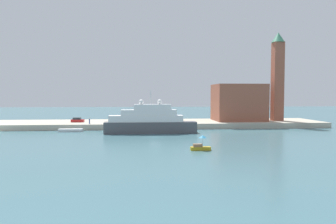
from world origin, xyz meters
TOP-DOWN VIEW (x-y plane):
  - ground at (0.00, 0.00)m, footprint 400.00×400.00m
  - quay_dock at (0.00, 26.11)m, footprint 110.00×20.22m
  - large_yacht at (-1.16, 7.61)m, footprint 24.38×3.91m
  - small_motorboat at (7.47, -19.45)m, footprint 3.69×1.46m
  - work_barge at (-22.75, 12.74)m, footprint 6.47×1.79m
  - harbor_building at (29.02, 26.77)m, footprint 16.08×12.68m
  - bell_tower at (41.79, 25.56)m, footprint 4.29×4.29m
  - parked_car at (-23.27, 24.88)m, footprint 3.96×1.78m
  - person_figure at (-18.57, 18.52)m, footprint 0.36×0.36m
  - mooring_bollard at (4.81, 17.69)m, footprint 0.43×0.43m

SIDE VIEW (x-z plane):
  - ground at x=0.00m, z-range 0.00..0.00m
  - work_barge at x=-22.75m, z-range 0.00..0.81m
  - quay_dock at x=0.00m, z-range 0.00..1.65m
  - small_motorboat at x=7.47m, z-range -0.47..2.31m
  - mooring_bollard at x=4.81m, z-range 1.65..2.45m
  - parked_car at x=-23.27m, z-range 1.55..3.00m
  - person_figure at x=-18.57m, z-range 1.59..3.26m
  - large_yacht at x=-1.16m, z-range -2.63..8.81m
  - harbor_building at x=29.02m, z-range 1.65..13.71m
  - bell_tower at x=41.79m, z-range 2.57..31.63m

